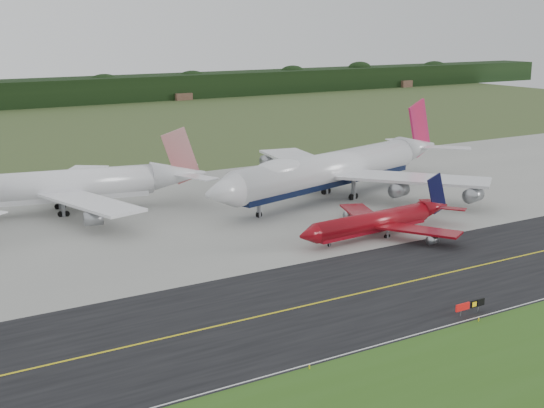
{
  "coord_description": "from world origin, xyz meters",
  "views": [
    {
      "loc": [
        -68.83,
        -85.52,
        38.27
      ],
      "look_at": [
        -2.91,
        22.0,
        7.83
      ],
      "focal_mm": 50.0,
      "sensor_mm": 36.0,
      "label": 1
    }
  ],
  "objects_px": {
    "jet_star_tail": "(59,187)",
    "jet_red_737": "(380,221)",
    "jet_ba_747": "(335,168)",
    "taxiway_sign": "(470,305)"
  },
  "relations": [
    {
      "from": "jet_red_737",
      "to": "jet_star_tail",
      "type": "xyz_separation_m",
      "value": [
        -45.05,
        47.51,
        2.75
      ]
    },
    {
      "from": "jet_star_tail",
      "to": "jet_red_737",
      "type": "bearing_deg",
      "value": -46.52
    },
    {
      "from": "jet_ba_747",
      "to": "taxiway_sign",
      "type": "xyz_separation_m",
      "value": [
        -25.26,
        -65.34,
        -5.47
      ]
    },
    {
      "from": "jet_star_tail",
      "to": "taxiway_sign",
      "type": "relative_size",
      "value": 11.89
    },
    {
      "from": "jet_ba_747",
      "to": "taxiway_sign",
      "type": "relative_size",
      "value": 14.74
    },
    {
      "from": "jet_red_737",
      "to": "taxiway_sign",
      "type": "xyz_separation_m",
      "value": [
        -14.19,
        -36.32,
        -1.52
      ]
    },
    {
      "from": "jet_ba_747",
      "to": "jet_red_737",
      "type": "height_order",
      "value": "jet_ba_747"
    },
    {
      "from": "jet_ba_747",
      "to": "jet_red_737",
      "type": "distance_m",
      "value": 31.32
    },
    {
      "from": "jet_ba_747",
      "to": "jet_red_737",
      "type": "bearing_deg",
      "value": -110.88
    },
    {
      "from": "jet_red_737",
      "to": "jet_star_tail",
      "type": "bearing_deg",
      "value": 133.48
    }
  ]
}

